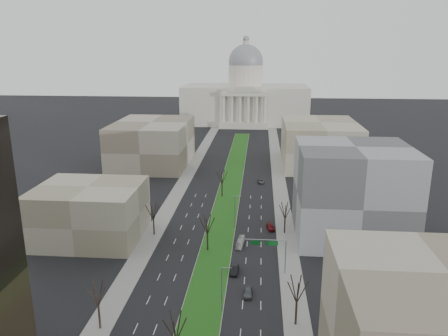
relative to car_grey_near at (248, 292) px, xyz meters
The scene contains 24 objects.
ground 59.74m from the car_grey_near, 98.11° to the left, with size 600.00×600.00×0.00m, color black.
median 58.73m from the car_grey_near, 98.25° to the left, with size 8.00×222.03×0.20m.
sidewalk_left 42.87m from the car_grey_near, 127.22° to the left, with size 5.00×330.00×0.15m, color gray.
sidewalk_right 35.33m from the car_grey_near, 75.12° to the left, with size 5.00×330.00×0.15m, color gray.
capitol 209.47m from the car_grey_near, 92.31° to the left, with size 80.00×46.00×55.00m.
building_beige_left 48.35m from the car_grey_near, 149.78° to the left, with size 26.00×22.00×14.00m, color gray.
building_grey_right 41.83m from the car_grey_near, 50.60° to the left, with size 28.00×26.00×24.00m, color #5A5C5F.
building_far_left 108.54m from the car_grey_near, 113.66° to the left, with size 30.00×40.00×18.00m, color gray.
building_far_right 107.79m from the car_grey_near, 75.69° to the left, with size 30.00×40.00×18.00m, color gray.
tree_left_mid 29.35m from the car_grey_near, 153.34° to the right, with size 5.40×5.40×9.72m.
tree_left_far 37.82m from the car_grey_near, 133.36° to the left, with size 5.28×5.28×9.50m.
tree_right_mid 14.03m from the car_grey_near, 45.31° to the right, with size 5.52×5.52×9.94m.
tree_right_far 32.86m from the car_grey_near, 74.27° to the left, with size 5.04×5.04×9.07m.
tree_median_a 24.15m from the car_grey_near, 116.56° to the right, with size 5.40×5.40×9.72m.
tree_median_b 22.67m from the car_grey_near, 118.59° to the left, with size 5.40×5.40×9.72m.
tree_median_c 60.37m from the car_grey_near, 100.00° to the left, with size 5.40×5.40×9.72m.
streetlamp_median_b 8.53m from the car_grey_near, 128.51° to the right, with size 1.90×0.20×9.16m.
streetlamp_median_c 34.69m from the car_grey_near, 97.79° to the left, with size 1.90×0.20×9.16m.
mast_arm_signs 11.76m from the car_grey_near, 61.08° to the left, with size 9.12×0.24×8.09m.
car_grey_near is the anchor object (origin of this frame).
car_black 9.42m from the car_grey_near, 110.05° to the left, with size 1.61×4.62×1.52m, color black.
car_red 33.75m from the car_grey_near, 81.36° to the left, with size 1.81×4.45×1.29m, color maroon.
car_grey_far 75.64m from the car_grey_near, 88.26° to the left, with size 2.13×4.62×1.28m, color #46484D.
box_van 22.84m from the car_grey_near, 96.57° to the left, with size 1.48×6.33×1.76m, color silver.
Camera 1 is at (10.12, -16.51, 47.81)m, focal length 35.00 mm.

